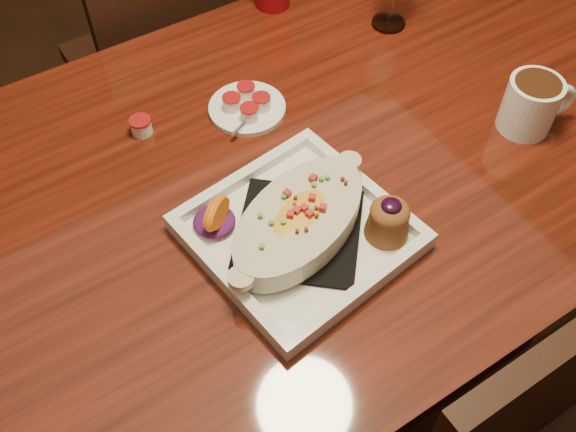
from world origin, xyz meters
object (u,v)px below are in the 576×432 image
chair_far (173,63)px  coffee_mug (533,103)px  table (316,186)px  saucer (247,107)px  plate (304,225)px

chair_far → coffee_mug: chair_far is taller
table → saucer: size_ratio=10.86×
chair_far → plate: chair_far is taller
table → chair_far: (-0.00, 0.63, -0.15)m
coffee_mug → table: bearing=176.3°
table → coffee_mug: 0.40m
plate → coffee_mug: size_ratio=2.57×
plate → saucer: 0.29m
chair_far → table: bearing=90.0°
table → plate: 0.23m
table → saucer: (-0.05, 0.15, 0.11)m
table → plate: plate is taller
saucer → table: bearing=-69.8°
plate → chair_far: bearing=73.6°
coffee_mug → chair_far: bearing=133.4°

